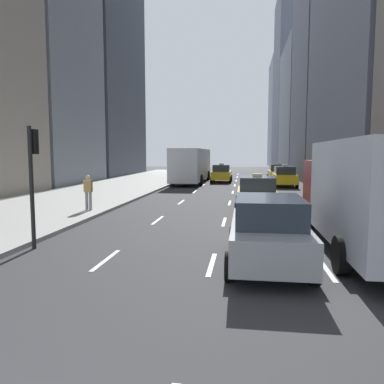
{
  "coord_description": "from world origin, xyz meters",
  "views": [
    {
      "loc": [
        3.38,
        -1.23,
        2.8
      ],
      "look_at": [
        1.31,
        13.65,
        1.26
      ],
      "focal_mm": 35.0,
      "sensor_mm": 36.0,
      "label": 1
    }
  ],
  "objects_px": {
    "taxi_fourth": "(284,176)",
    "traffic_light_pole": "(32,167)",
    "taxi_lead": "(222,173)",
    "pedestrian_far_walking": "(88,191)",
    "taxi_second": "(257,194)",
    "box_truck": "(366,193)",
    "taxi_third": "(278,173)",
    "city_bus": "(192,164)",
    "sedan_black_near": "(268,230)"
  },
  "relations": [
    {
      "from": "sedan_black_near",
      "to": "box_truck",
      "type": "distance_m",
      "value": 3.37
    },
    {
      "from": "taxi_third",
      "to": "box_truck",
      "type": "bearing_deg",
      "value": -90.0
    },
    {
      "from": "city_bus",
      "to": "box_truck",
      "type": "relative_size",
      "value": 1.38
    },
    {
      "from": "taxi_second",
      "to": "taxi_third",
      "type": "xyz_separation_m",
      "value": [
        2.8,
        20.78,
        0.0
      ]
    },
    {
      "from": "box_truck",
      "to": "taxi_second",
      "type": "bearing_deg",
      "value": 112.19
    },
    {
      "from": "pedestrian_far_walking",
      "to": "box_truck",
      "type": "bearing_deg",
      "value": -27.61
    },
    {
      "from": "taxi_third",
      "to": "pedestrian_far_walking",
      "type": "height_order",
      "value": "taxi_third"
    },
    {
      "from": "traffic_light_pole",
      "to": "city_bus",
      "type": "bearing_deg",
      "value": 87.45
    },
    {
      "from": "taxi_fourth",
      "to": "box_truck",
      "type": "height_order",
      "value": "box_truck"
    },
    {
      "from": "taxi_lead",
      "to": "traffic_light_pole",
      "type": "relative_size",
      "value": 1.22
    },
    {
      "from": "taxi_lead",
      "to": "taxi_fourth",
      "type": "bearing_deg",
      "value": -37.4
    },
    {
      "from": "taxi_third",
      "to": "traffic_light_pole",
      "type": "relative_size",
      "value": 1.22
    },
    {
      "from": "taxi_second",
      "to": "traffic_light_pole",
      "type": "xyz_separation_m",
      "value": [
        -6.75,
        -7.73,
        1.53
      ]
    },
    {
      "from": "taxi_second",
      "to": "city_bus",
      "type": "height_order",
      "value": "city_bus"
    },
    {
      "from": "city_bus",
      "to": "traffic_light_pole",
      "type": "height_order",
      "value": "traffic_light_pole"
    },
    {
      "from": "sedan_black_near",
      "to": "city_bus",
      "type": "height_order",
      "value": "city_bus"
    },
    {
      "from": "taxi_second",
      "to": "city_bus",
      "type": "distance_m",
      "value": 18.73
    },
    {
      "from": "taxi_fourth",
      "to": "traffic_light_pole",
      "type": "height_order",
      "value": "traffic_light_pole"
    },
    {
      "from": "pedestrian_far_walking",
      "to": "taxi_lead",
      "type": "bearing_deg",
      "value": 75.99
    },
    {
      "from": "city_bus",
      "to": "box_truck",
      "type": "height_order",
      "value": "city_bus"
    },
    {
      "from": "sedan_black_near",
      "to": "traffic_light_pole",
      "type": "height_order",
      "value": "traffic_light_pole"
    },
    {
      "from": "pedestrian_far_walking",
      "to": "traffic_light_pole",
      "type": "bearing_deg",
      "value": -80.24
    },
    {
      "from": "taxi_second",
      "to": "sedan_black_near",
      "type": "distance_m",
      "value": 8.54
    },
    {
      "from": "box_truck",
      "to": "traffic_light_pole",
      "type": "relative_size",
      "value": 2.33
    },
    {
      "from": "city_bus",
      "to": "taxi_second",
      "type": "bearing_deg",
      "value": -72.55
    },
    {
      "from": "box_truck",
      "to": "pedestrian_far_walking",
      "type": "height_order",
      "value": "box_truck"
    },
    {
      "from": "sedan_black_near",
      "to": "pedestrian_far_walking",
      "type": "xyz_separation_m",
      "value": [
        -7.86,
        7.25,
        0.18
      ]
    },
    {
      "from": "taxi_second",
      "to": "taxi_lead",
      "type": "bearing_deg",
      "value": 98.39
    },
    {
      "from": "taxi_third",
      "to": "taxi_lead",
      "type": "bearing_deg",
      "value": -162.12
    },
    {
      "from": "taxi_fourth",
      "to": "pedestrian_far_walking",
      "type": "height_order",
      "value": "taxi_fourth"
    },
    {
      "from": "taxi_fourth",
      "to": "box_truck",
      "type": "bearing_deg",
      "value": -90.0
    },
    {
      "from": "box_truck",
      "to": "traffic_light_pole",
      "type": "distance_m",
      "value": 9.61
    },
    {
      "from": "taxi_second",
      "to": "taxi_fourth",
      "type": "distance_m",
      "value": 14.96
    },
    {
      "from": "taxi_second",
      "to": "box_truck",
      "type": "distance_m",
      "value": 7.46
    },
    {
      "from": "taxi_third",
      "to": "box_truck",
      "type": "xyz_separation_m",
      "value": [
        0.0,
        -27.65,
        0.83
      ]
    },
    {
      "from": "taxi_fourth",
      "to": "pedestrian_far_walking",
      "type": "bearing_deg",
      "value": -123.69
    },
    {
      "from": "taxi_fourth",
      "to": "city_bus",
      "type": "relative_size",
      "value": 0.38
    },
    {
      "from": "taxi_lead",
      "to": "pedestrian_far_walking",
      "type": "distance_m",
      "value": 20.89
    },
    {
      "from": "taxi_third",
      "to": "city_bus",
      "type": "distance_m",
      "value": 8.96
    },
    {
      "from": "box_truck",
      "to": "pedestrian_far_walking",
      "type": "relative_size",
      "value": 5.09
    },
    {
      "from": "taxi_lead",
      "to": "taxi_second",
      "type": "xyz_separation_m",
      "value": [
        2.8,
        -18.98,
        0.0
      ]
    },
    {
      "from": "taxi_second",
      "to": "pedestrian_far_walking",
      "type": "height_order",
      "value": "taxi_second"
    },
    {
      "from": "taxi_lead",
      "to": "taxi_second",
      "type": "distance_m",
      "value": 19.18
    },
    {
      "from": "taxi_fourth",
      "to": "city_bus",
      "type": "bearing_deg",
      "value": 159.45
    },
    {
      "from": "taxi_lead",
      "to": "sedan_black_near",
      "type": "bearing_deg",
      "value": -84.19
    },
    {
      "from": "box_truck",
      "to": "sedan_black_near",
      "type": "bearing_deg",
      "value": -149.07
    },
    {
      "from": "box_truck",
      "to": "taxi_lead",
      "type": "bearing_deg",
      "value": 102.23
    },
    {
      "from": "taxi_third",
      "to": "taxi_fourth",
      "type": "xyz_separation_m",
      "value": [
        0.0,
        -6.09,
        0.0
      ]
    },
    {
      "from": "taxi_second",
      "to": "box_truck",
      "type": "xyz_separation_m",
      "value": [
        2.8,
        -6.87,
        0.83
      ]
    },
    {
      "from": "sedan_black_near",
      "to": "traffic_light_pole",
      "type": "xyz_separation_m",
      "value": [
        -6.75,
        0.81,
        1.52
      ]
    }
  ]
}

